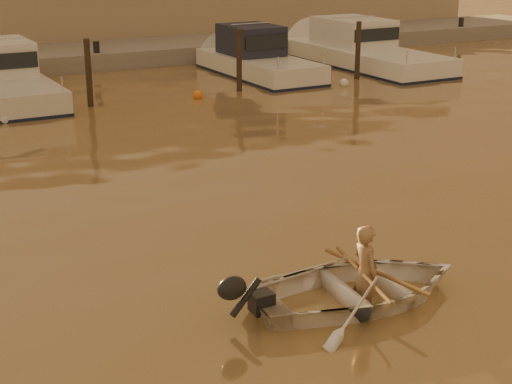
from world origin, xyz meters
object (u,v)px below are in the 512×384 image
dinghy (359,288)px  moored_boat_5 (364,50)px  person (365,273)px  moored_boat_2 (7,80)px  moored_boat_4 (259,58)px

dinghy → moored_boat_5: bearing=-30.8°
person → moored_boat_2: 16.74m
moored_boat_5 → person: bearing=-126.1°
dinghy → person: 0.23m
dinghy → moored_boat_4: moored_boat_4 is taller
person → moored_boat_5: (12.15, 16.69, 0.21)m
dinghy → moored_boat_5: moored_boat_5 is taller
person → dinghy: bearing=90.0°
moored_boat_2 → moored_boat_5: size_ratio=0.83×
person → moored_boat_4: moored_boat_4 is taller
person → moored_boat_5: size_ratio=0.16×
moored_boat_4 → moored_boat_2: bearing=180.0°
moored_boat_4 → moored_boat_5: 4.67m
person → moored_boat_2: (-1.38, 16.69, 0.21)m
dinghy → person: size_ratio=2.22×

